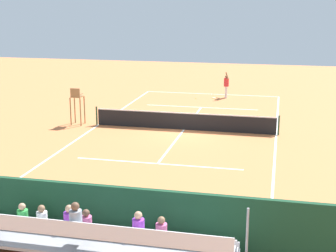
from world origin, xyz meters
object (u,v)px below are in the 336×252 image
object	(u,v)px
tennis_ball_near	(196,99)
tennis_player	(226,84)
equipment_bag	(154,240)
tennis_net	(184,121)
courtside_bench	(211,232)
tennis_racket	(214,98)
bleacher_stand	(68,240)
umpire_chair	(77,102)

from	to	relation	value
tennis_ball_near	tennis_player	bearing A→B (deg)	-156.35
equipment_bag	tennis_net	bearing A→B (deg)	-82.65
courtside_bench	equipment_bag	xyz separation A→B (m)	(1.63, 0.13, -0.38)
tennis_ball_near	tennis_racket	bearing A→B (deg)	-152.94
bleacher_stand	umpire_chair	distance (m)	16.36
umpire_chair	tennis_net	bearing A→B (deg)	-178.28
tennis_player	equipment_bag	bearing A→B (deg)	91.23
umpire_chair	courtside_bench	xyz separation A→B (m)	(-9.56, 13.08, -0.76)
tennis_net	courtside_bench	distance (m)	13.69
umpire_chair	equipment_bag	size ratio (longest dim) A/B	2.38
tennis_net	tennis_racket	size ratio (longest dim) A/B	17.79
tennis_net	tennis_player	distance (m)	9.84
umpire_chair	tennis_player	world-z (taller)	umpire_chair
umpire_chair	tennis_ball_near	world-z (taller)	umpire_chair
equipment_bag	tennis_player	world-z (taller)	tennis_player
umpire_chair	tennis_ball_near	distance (m)	10.56
tennis_racket	tennis_net	bearing A→B (deg)	87.45
tennis_player	tennis_ball_near	size ratio (longest dim) A/B	29.18
tennis_net	tennis_ball_near	size ratio (longest dim) A/B	156.06
equipment_bag	tennis_ball_near	world-z (taller)	equipment_bag
umpire_chair	courtside_bench	size ratio (longest dim) A/B	1.19
equipment_bag	tennis_racket	distance (m)	22.92
tennis_racket	tennis_ball_near	world-z (taller)	tennis_ball_near
tennis_ball_near	equipment_bag	bearing A→B (deg)	96.63
tennis_racket	courtside_bench	bearing A→B (deg)	97.34
bleacher_stand	tennis_player	world-z (taller)	bleacher_stand
courtside_bench	tennis_racket	world-z (taller)	courtside_bench
tennis_net	courtside_bench	bearing A→B (deg)	104.19
courtside_bench	equipment_bag	bearing A→B (deg)	4.51
tennis_racket	equipment_bag	bearing A→B (deg)	93.26
umpire_chair	tennis_player	size ratio (longest dim) A/B	1.11
courtside_bench	tennis_racket	bearing A→B (deg)	-82.66
tennis_net	bleacher_stand	world-z (taller)	bleacher_stand
tennis_player	tennis_ball_near	world-z (taller)	tennis_player
umpire_chair	courtside_bench	distance (m)	16.22
tennis_net	courtside_bench	world-z (taller)	tennis_net
tennis_net	umpire_chair	size ratio (longest dim) A/B	4.81
tennis_racket	tennis_ball_near	xyz separation A→B (m)	(1.28, 0.65, 0.02)
tennis_ball_near	bleacher_stand	bearing A→B (deg)	91.83
tennis_net	tennis_ball_near	distance (m)	8.88
bleacher_stand	umpire_chair	bearing A→B (deg)	-68.04
courtside_bench	tennis_ball_near	world-z (taller)	courtside_bench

